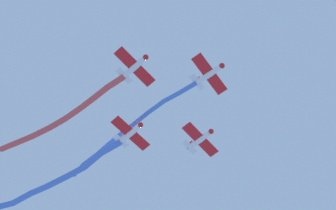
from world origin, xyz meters
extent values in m
ellipsoid|color=white|center=(7.52, -2.79, 56.79)|extent=(4.39, 1.72, 0.88)
sphere|color=red|center=(9.53, -3.20, 56.79)|extent=(0.88, 0.88, 0.75)
ellipsoid|color=#1E2D4C|center=(8.05, -2.90, 57.12)|extent=(1.17, 0.79, 0.47)
cube|color=red|center=(7.66, -2.82, 56.67)|extent=(2.68, 6.42, 0.12)
cube|color=white|center=(5.75, -2.43, 56.87)|extent=(1.29, 2.56, 0.10)
cube|color=red|center=(5.83, -2.45, 57.33)|extent=(0.98, 0.31, 1.21)
cylinder|color=#4C75DB|center=(4.11, -2.14, 56.83)|extent=(2.75, 1.06, 0.79)
cylinder|color=#4C75DB|center=(1.65, -1.65, 57.25)|extent=(2.62, 1.12, 1.30)
cylinder|color=#4C75DB|center=(-0.94, -1.00, 57.67)|extent=(3.05, 1.38, 0.81)
cylinder|color=#4C75DB|center=(-3.74, -0.13, 57.94)|extent=(3.02, 1.55, 0.99)
cylinder|color=#4C75DB|center=(-6.51, 0.86, 58.44)|extent=(3.15, 1.60, 1.31)
cylinder|color=#4C75DB|center=(-9.15, 1.80, 58.84)|extent=(2.70, 1.44, 0.75)
cylinder|color=#4C75DB|center=(-11.58, 2.76, 59.26)|extent=(2.81, 1.64, 1.38)
cylinder|color=#4C75DB|center=(-14.22, 3.70, 59.66)|extent=(3.05, 1.40, 0.72)
cylinder|color=#4C75DB|center=(-16.83, 4.72, 59.83)|extent=(2.70, 1.78, 0.89)
sphere|color=#4C75DB|center=(5.41, -2.36, 56.74)|extent=(0.62, 0.62, 0.62)
sphere|color=#4C75DB|center=(2.81, -1.91, 56.91)|extent=(0.62, 0.62, 0.62)
sphere|color=#4C75DB|center=(0.48, -1.39, 57.58)|extent=(0.62, 0.62, 0.62)
sphere|color=#4C75DB|center=(-2.37, -0.61, 57.76)|extent=(0.62, 0.62, 0.62)
sphere|color=#4C75DB|center=(-5.11, 0.35, 58.11)|extent=(0.62, 0.62, 0.62)
sphere|color=#4C75DB|center=(-7.91, 1.37, 58.78)|extent=(0.62, 0.62, 0.62)
sphere|color=#4C75DB|center=(-10.38, 2.23, 58.90)|extent=(0.62, 0.62, 0.62)
sphere|color=#4C75DB|center=(-12.78, 3.30, 59.61)|extent=(0.62, 0.62, 0.62)
sphere|color=#4C75DB|center=(-15.65, 4.10, 59.71)|extent=(0.62, 0.62, 0.62)
sphere|color=#4C75DB|center=(-18.00, 5.33, 59.96)|extent=(0.62, 0.62, 0.62)
ellipsoid|color=white|center=(2.68, 5.57, 56.39)|extent=(4.37, 2.07, 0.88)
sphere|color=red|center=(4.65, 4.98, 56.39)|extent=(0.93, 0.93, 0.75)
ellipsoid|color=#1E2D4C|center=(3.19, 5.42, 56.72)|extent=(1.20, 0.87, 0.47)
cube|color=red|center=(2.82, 5.53, 56.27)|extent=(3.19, 6.42, 0.12)
cube|color=white|center=(0.95, 6.09, 56.47)|extent=(1.49, 2.58, 0.10)
cube|color=red|center=(1.03, 6.06, 56.93)|extent=(0.97, 0.39, 1.21)
ellipsoid|color=white|center=(-0.84, -7.63, 57.09)|extent=(4.37, 2.11, 0.88)
sphere|color=red|center=(1.12, -8.24, 57.09)|extent=(0.94, 0.94, 0.75)
ellipsoid|color=#1E2D4C|center=(-0.33, -7.79, 57.42)|extent=(1.20, 0.88, 0.47)
cube|color=red|center=(-0.70, -7.67, 56.97)|extent=(3.25, 6.41, 0.12)
cube|color=white|center=(-2.57, -7.10, 57.17)|extent=(1.51, 2.58, 0.10)
cube|color=red|center=(-2.48, -7.12, 57.63)|extent=(0.97, 0.40, 1.21)
cylinder|color=#DB4C4C|center=(-4.06, -6.79, 57.10)|extent=(2.52, 1.23, 0.95)
cylinder|color=#DB4C4C|center=(-6.44, -6.24, 57.28)|extent=(2.74, 1.48, 1.09)
cylinder|color=#DB4C4C|center=(-8.88, -5.60, 57.40)|extent=(2.64, 1.40, 0.84)
cylinder|color=#DB4C4C|center=(-11.52, -5.04, 57.36)|extent=(3.01, 1.35, 0.90)
cylinder|color=#DB4C4C|center=(-14.23, -4.67, 57.17)|extent=(2.74, 1.02, 1.14)
cylinder|color=#DB4C4C|center=(-17.02, -4.46, 57.08)|extent=(3.10, 1.05, 0.96)
cylinder|color=#DB4C4C|center=(-19.93, -4.36, 57.19)|extent=(2.86, 0.83, 0.92)
cylinder|color=#DB4C4C|center=(-22.56, -4.31, 57.38)|extent=(2.57, 0.93, 1.13)
sphere|color=#DB4C4C|center=(-2.90, -6.99, 57.04)|extent=(0.83, 0.83, 0.83)
sphere|color=#DB4C4C|center=(-5.23, -6.58, 57.16)|extent=(0.83, 0.83, 0.83)
sphere|color=#DB4C4C|center=(-7.66, -5.90, 57.40)|extent=(0.83, 0.83, 0.83)
sphere|color=#DB4C4C|center=(-10.10, -5.31, 57.39)|extent=(0.83, 0.83, 0.83)
sphere|color=#DB4C4C|center=(-12.94, -4.77, 57.32)|extent=(0.83, 0.83, 0.83)
sphere|color=#DB4C4C|center=(-15.51, -4.57, 57.01)|extent=(0.83, 0.83, 0.83)
sphere|color=#DB4C4C|center=(-18.52, -4.35, 57.15)|extent=(0.83, 0.83, 0.83)
sphere|color=#DB4C4C|center=(-21.35, -4.36, 57.23)|extent=(0.83, 0.83, 0.83)
sphere|color=#DB4C4C|center=(-23.78, -4.26, 57.54)|extent=(0.83, 0.83, 0.83)
ellipsoid|color=white|center=(-5.68, 0.73, 56.59)|extent=(4.36, 2.17, 0.88)
sphere|color=red|center=(-3.73, 0.09, 56.59)|extent=(0.94, 0.94, 0.75)
ellipsoid|color=#1E2D4C|center=(-5.17, 0.56, 56.92)|extent=(1.20, 0.89, 0.47)
cube|color=red|center=(-5.54, 0.68, 56.47)|extent=(3.33, 6.40, 0.12)
cube|color=white|center=(-7.40, 1.29, 56.67)|extent=(1.54, 2.58, 0.10)
cube|color=red|center=(-7.32, 1.26, 57.13)|extent=(0.97, 0.41, 1.21)
cylinder|color=#4C75DB|center=(-9.33, 1.67, 56.64)|extent=(3.42, 1.41, 1.10)
cylinder|color=#4C75DB|center=(-12.47, 2.38, 56.57)|extent=(3.41, 1.73, 1.26)
cylinder|color=#4C75DB|center=(-15.61, 2.95, 56.28)|extent=(3.34, 1.14, 1.11)
cylinder|color=#4C75DB|center=(-18.88, 3.13, 55.99)|extent=(3.47, 1.00, 1.25)
cylinder|color=#4C75DB|center=(-21.98, 3.29, 55.93)|extent=(3.00, 1.10, 1.14)
cylinder|color=#4C75DB|center=(-25.00, 3.55, 55.96)|extent=(3.34, 1.18, 1.09)
cylinder|color=#4C75DB|center=(-28.18, 3.57, 55.98)|extent=(3.29, 1.14, 1.13)
sphere|color=#4C75DB|center=(-7.73, 1.40, 56.54)|extent=(0.89, 0.89, 0.89)
sphere|color=#4C75DB|center=(-10.94, 1.94, 56.75)|extent=(0.89, 0.89, 0.89)
sphere|color=#4C75DB|center=(-14.00, 2.82, 56.39)|extent=(0.89, 0.89, 0.89)
sphere|color=#4C75DB|center=(-17.21, 3.08, 56.17)|extent=(0.89, 0.89, 0.89)
sphere|color=#4C75DB|center=(-20.55, 3.19, 55.81)|extent=(0.89, 0.89, 0.89)
sphere|color=#4C75DB|center=(-23.40, 3.40, 56.06)|extent=(0.89, 0.89, 0.89)
sphere|color=#4C75DB|center=(-26.61, 3.70, 55.86)|extent=(0.89, 0.89, 0.89)
camera|label=1|loc=(11.83, -24.57, 5.06)|focal=46.30mm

